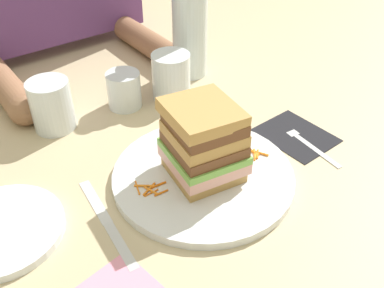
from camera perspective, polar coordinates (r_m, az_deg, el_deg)
ground_plane at (r=0.73m, az=2.51°, el=-4.06°), size 3.00×3.00×0.00m
main_plate at (r=0.72m, az=1.43°, el=-4.15°), size 0.30×0.30×0.01m
sandwich at (r=0.68m, az=1.49°, el=0.26°), size 0.13×0.13×0.13m
carrot_shred_0 at (r=0.69m, az=-5.58°, el=-5.83°), size 0.03×0.02×0.00m
carrot_shred_1 at (r=0.69m, az=-7.09°, el=-5.66°), size 0.01×0.03×0.00m
carrot_shred_2 at (r=0.68m, az=-5.31°, el=-6.04°), size 0.01×0.03×0.00m
carrot_shred_3 at (r=0.68m, az=-3.86°, el=-6.48°), size 0.02×0.00×0.00m
carrot_shred_4 at (r=0.68m, az=-5.29°, el=-6.33°), size 0.03×0.00×0.00m
carrot_shred_5 at (r=0.69m, az=-4.37°, el=-5.31°), size 0.03×0.01×0.00m
carrot_shred_6 at (r=0.69m, az=-6.20°, el=-5.41°), size 0.03×0.02×0.00m
carrot_shred_7 at (r=0.75m, az=8.22°, el=-1.63°), size 0.02×0.02×0.00m
carrot_shred_8 at (r=0.76m, az=7.81°, el=-0.85°), size 0.01×0.03×0.00m
carrot_shred_9 at (r=0.76m, az=6.25°, el=-0.93°), size 0.02×0.02×0.00m
carrot_shred_10 at (r=0.76m, az=7.35°, el=-0.89°), size 0.01×0.03×0.00m
carrot_shred_11 at (r=0.76m, az=8.50°, el=-1.31°), size 0.02×0.02×0.00m
carrot_shred_12 at (r=0.77m, az=7.35°, el=-0.52°), size 0.01×0.03×0.00m
carrot_shred_13 at (r=0.76m, az=8.11°, el=-1.29°), size 0.02×0.02×0.00m
carrot_shred_14 at (r=0.76m, az=9.01°, el=-1.22°), size 0.01×0.02×0.00m
carrot_shred_15 at (r=0.74m, az=6.58°, el=-1.93°), size 0.03×0.02×0.00m
napkin_dark at (r=0.84m, az=13.31°, el=1.14°), size 0.11×0.14×0.00m
fork at (r=0.83m, az=14.37°, el=0.53°), size 0.03×0.17×0.00m
knife at (r=0.67m, az=-10.82°, el=-10.11°), size 0.04×0.20×0.00m
juice_glass at (r=0.92m, az=-2.71°, el=8.45°), size 0.08×0.08×0.10m
water_bottle at (r=0.97m, az=-0.30°, el=16.07°), size 0.08×0.08×0.29m
empty_tumbler_0 at (r=0.90m, az=-8.81°, el=6.94°), size 0.07×0.07×0.07m
empty_tumbler_1 at (r=0.86m, az=-17.76°, el=4.80°), size 0.08×0.08×0.10m
side_plate at (r=0.69m, az=-23.49°, el=-10.20°), size 0.18×0.18×0.01m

